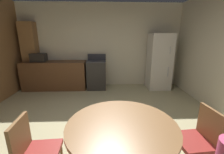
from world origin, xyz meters
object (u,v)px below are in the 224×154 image
object	(u,v)px
refrigerator	(159,62)
chair_east	(199,137)
oven_range	(97,74)
chair_west	(34,150)
microwave	(39,57)
dining_table	(122,136)

from	to	relation	value
refrigerator	chair_east	bearing A→B (deg)	-100.27
oven_range	refrigerator	size ratio (longest dim) A/B	0.62
refrigerator	chair_west	distance (m)	4.18
oven_range	refrigerator	distance (m)	2.06
refrigerator	microwave	size ratio (longest dim) A/B	4.00
refrigerator	oven_range	bearing A→B (deg)	178.47
microwave	chair_east	distance (m)	4.61
oven_range	dining_table	xyz separation A→B (m)	(0.48, -3.33, 0.14)
dining_table	chair_west	distance (m)	0.97
chair_east	chair_west	size ratio (longest dim) A/B	1.00
oven_range	refrigerator	bearing A→B (deg)	-1.53
microwave	chair_east	size ratio (longest dim) A/B	0.51
microwave	dining_table	xyz separation A→B (m)	(2.28, -3.32, -0.43)
refrigerator	chair_west	size ratio (longest dim) A/B	2.02
microwave	dining_table	size ratio (longest dim) A/B	0.36
refrigerator	chair_west	xyz separation A→B (m)	(-2.49, -3.33, -0.38)
dining_table	oven_range	bearing A→B (deg)	98.26
oven_range	chair_west	distance (m)	3.42
oven_range	microwave	distance (m)	1.88
oven_range	microwave	world-z (taller)	microwave
dining_table	microwave	bearing A→B (deg)	124.44
dining_table	chair_west	xyz separation A→B (m)	(-0.96, -0.06, -0.10)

